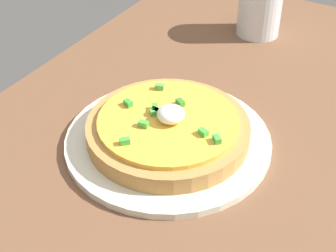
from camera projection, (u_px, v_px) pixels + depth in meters
The scene contains 4 objects.
dining_table at pixel (205, 212), 61.93cm from camera, with size 127.83×78.22×2.18cm, color brown.
plate at pixel (168, 140), 70.27cm from camera, with size 28.45×28.45×1.04cm, color silver.
pizza at pixel (168, 128), 68.98cm from camera, with size 22.31×22.31×5.28cm.
cup_near at pixel (260, 7), 93.41cm from camera, with size 8.03×8.03×11.71cm.
Camera 1 is at (38.94, 17.72, 47.29)cm, focal length 54.28 mm.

